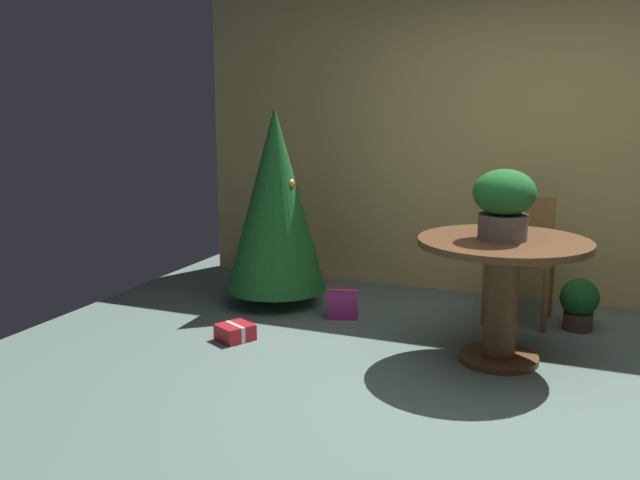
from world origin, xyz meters
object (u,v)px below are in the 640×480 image
wooden_chair_far (522,250)px  gift_box_red (235,332)px  holiday_tree (276,200)px  potted_plant (579,302)px  gift_box_purple (343,303)px  round_dining_table (502,276)px  flower_vase (504,201)px

wooden_chair_far → gift_box_red: size_ratio=3.12×
holiday_tree → potted_plant: holiday_tree is taller
gift_box_purple → potted_plant: size_ratio=0.72×
round_dining_table → potted_plant: size_ratio=2.82×
wooden_chair_far → potted_plant: wooden_chair_far is taller
round_dining_table → flower_vase: 0.47m
gift_box_purple → gift_box_red: 0.91m
gift_box_red → potted_plant: bearing=27.8°
gift_box_purple → flower_vase: bearing=-21.5°
wooden_chair_far → gift_box_red: 2.17m
gift_box_purple → potted_plant: bearing=12.8°
potted_plant → wooden_chair_far: bearing=165.0°
gift_box_purple → round_dining_table: bearing=-20.9°
flower_vase → gift_box_purple: 1.59m
holiday_tree → gift_box_purple: bearing=-11.9°
holiday_tree → potted_plant: 2.36m
holiday_tree → gift_box_purple: holiday_tree is taller
wooden_chair_far → holiday_tree: 1.90m
flower_vase → wooden_chair_far: size_ratio=0.47×
wooden_chair_far → gift_box_purple: wooden_chair_far is taller
gift_box_red → potted_plant: (2.15, 1.13, 0.14)m
holiday_tree → potted_plant: (2.26, 0.25, -0.64)m
round_dining_table → potted_plant: 1.01m
holiday_tree → gift_box_purple: 0.96m
round_dining_table → gift_box_red: round_dining_table is taller
round_dining_table → wooden_chair_far: wooden_chair_far is taller
gift_box_red → potted_plant: 2.43m
round_dining_table → potted_plant: bearing=63.2°
round_dining_table → wooden_chair_far: size_ratio=1.16×
flower_vase → holiday_tree: (-1.82, 0.61, -0.17)m
flower_vase → gift_box_purple: flower_vase is taller
round_dining_table → gift_box_red: bearing=-170.5°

